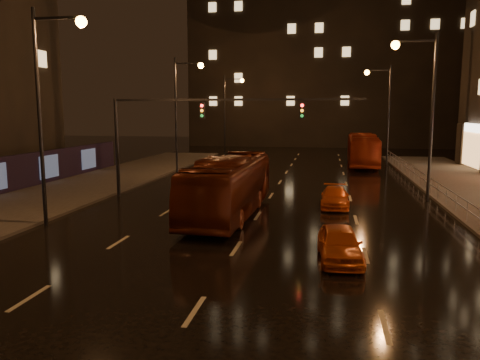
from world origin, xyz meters
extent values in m
plane|color=black|center=(0.00, 20.00, 0.00)|extent=(140.00, 140.00, 0.00)
cube|color=#38332D|center=(-13.50, 15.00, 0.07)|extent=(7.00, 70.00, 0.15)
cube|color=black|center=(4.00, 72.00, 18.00)|extent=(44.00, 16.00, 36.00)
cylinder|color=black|center=(-9.60, 20.00, 3.10)|extent=(0.22, 0.22, 6.20)
cube|color=black|center=(-2.00, 20.00, 6.10)|extent=(15.20, 0.14, 0.14)
cube|color=black|center=(-4.00, 20.00, 5.45)|extent=(0.32, 0.18, 0.95)
cube|color=black|center=(2.00, 20.00, 5.45)|extent=(0.32, 0.18, 0.95)
sphere|color=#FF1E19|center=(-4.00, 19.88, 5.75)|extent=(0.18, 0.18, 0.18)
cylinder|color=#99999E|center=(10.20, 44.00, 0.65)|extent=(0.04, 0.04, 1.00)
cube|color=#99999E|center=(10.20, 18.00, 1.10)|extent=(0.05, 56.00, 0.05)
cube|color=#99999E|center=(10.20, 18.00, 0.70)|extent=(0.05, 56.00, 0.05)
imported|color=#4D180B|center=(-1.50, 15.96, 1.54)|extent=(2.88, 11.14, 3.09)
imported|color=maroon|center=(7.05, 40.61, 1.60)|extent=(2.95, 11.54, 3.20)
imported|color=#C14B12|center=(4.00, 9.19, 0.64)|extent=(1.76, 3.83, 1.27)
imported|color=#D44F13|center=(4.00, 19.13, 0.56)|extent=(1.60, 3.85, 1.11)
camera|label=1|loc=(3.41, -7.68, 5.40)|focal=35.00mm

